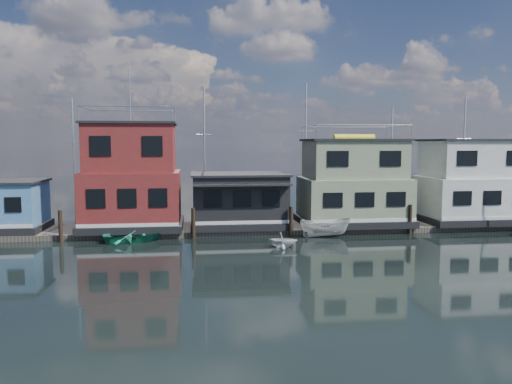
{
  "coord_description": "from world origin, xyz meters",
  "views": [
    {
      "loc": [
        -3.84,
        -25.79,
        6.74
      ],
      "look_at": [
        0.8,
        12.0,
        3.0
      ],
      "focal_mm": 35.0,
      "sensor_mm": 36.0,
      "label": 1
    }
  ],
  "objects": [
    {
      "name": "houseboat_white",
      "position": [
        18.5,
        12.0,
        3.54
      ],
      "size": [
        8.4,
        5.9,
        6.66
      ],
      "color": "black",
      "rests_on": "dock"
    },
    {
      "name": "pilings",
      "position": [
        -0.33,
        9.2,
        1.1
      ],
      "size": [
        42.28,
        0.28,
        2.2
      ],
      "color": "#2D2116",
      "rests_on": "ground"
    },
    {
      "name": "dinghy_teal",
      "position": [
        -8.08,
        8.76,
        0.43
      ],
      "size": [
        4.68,
        3.81,
        0.85
      ],
      "primitive_type": "imported",
      "rotation": [
        0.0,
        0.0,
        1.8
      ],
      "color": "#258B6F",
      "rests_on": "ground"
    },
    {
      "name": "houseboat_green",
      "position": [
        8.5,
        12.0,
        3.55
      ],
      "size": [
        8.4,
        5.9,
        7.03
      ],
      "color": "black",
      "rests_on": "dock"
    },
    {
      "name": "dinghy_white",
      "position": [
        1.74,
        5.63,
        0.51
      ],
      "size": [
        2.25,
        2.06,
        1.01
      ],
      "primitive_type": "imported",
      "rotation": [
        0.0,
        0.0,
        1.34
      ],
      "color": "silver",
      "rests_on": "ground"
    },
    {
      "name": "ground",
      "position": [
        0.0,
        0.0,
        0.0
      ],
      "size": [
        160.0,
        160.0,
        0.0
      ],
      "primitive_type": "plane",
      "color": "black",
      "rests_on": "ground"
    },
    {
      "name": "dock",
      "position": [
        0.0,
        12.0,
        0.2
      ],
      "size": [
        48.0,
        5.0,
        0.4
      ],
      "primitive_type": "cube",
      "color": "#595147",
      "rests_on": "ground"
    },
    {
      "name": "houseboat_dark",
      "position": [
        -0.5,
        11.98,
        2.42
      ],
      "size": [
        7.4,
        6.1,
        4.06
      ],
      "color": "black",
      "rests_on": "dock"
    },
    {
      "name": "houseboat_red",
      "position": [
        -8.5,
        12.0,
        4.1
      ],
      "size": [
        7.4,
        5.9,
        11.86
      ],
      "color": "black",
      "rests_on": "dock"
    },
    {
      "name": "motorboat",
      "position": [
        5.4,
        8.71,
        0.71
      ],
      "size": [
        3.76,
        1.58,
        1.43
      ],
      "primitive_type": "imported",
      "rotation": [
        0.0,
        0.0,
        1.52
      ],
      "color": "beige",
      "rests_on": "ground"
    },
    {
      "name": "background_masts",
      "position": [
        4.76,
        18.0,
        5.55
      ],
      "size": [
        36.4,
        0.16,
        12.0
      ],
      "color": "silver",
      "rests_on": "ground"
    }
  ]
}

